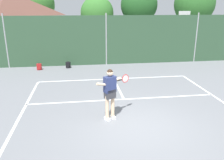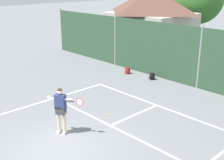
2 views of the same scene
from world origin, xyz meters
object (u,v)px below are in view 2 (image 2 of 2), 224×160
at_px(tennis_ball, 108,115).
at_px(backpack_red, 128,71).
at_px(tennis_player, 61,107).
at_px(backpack_black, 152,76).

distance_m(tennis_ball, backpack_red, 6.23).
relative_size(tennis_player, backpack_black, 4.01).
relative_size(tennis_player, backpack_red, 4.01).
bearing_deg(tennis_ball, tennis_player, -91.75).
bearing_deg(backpack_black, tennis_player, -76.81).
bearing_deg(tennis_player, backpack_black, 103.19).
xyz_separation_m(tennis_player, tennis_ball, (0.07, 2.36, -1.08)).
height_order(tennis_player, backpack_black, tennis_player).
distance_m(tennis_player, backpack_red, 8.27).
height_order(tennis_ball, backpack_red, backpack_red).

